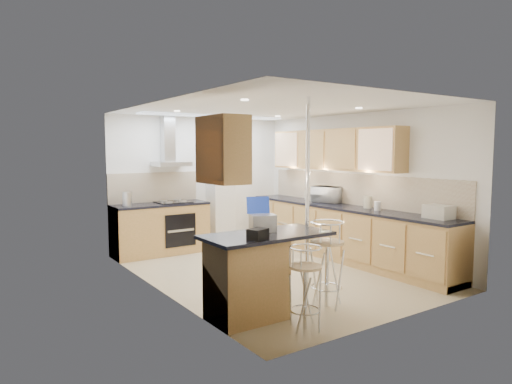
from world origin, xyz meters
TOP-DOWN VIEW (x-y plane):
  - ground at (0.00, 0.00)m, footprint 4.80×4.80m
  - room_shell at (0.32, 0.38)m, footprint 3.64×4.84m
  - right_counter at (1.50, 0.00)m, footprint 0.63×4.40m
  - back_counter at (-0.95, 2.10)m, footprint 1.70×0.63m
  - peninsula at (-1.12, -1.45)m, footprint 1.47×0.72m
  - microwave at (1.64, 0.52)m, footprint 0.51×0.61m
  - laptop at (-1.09, -1.32)m, footprint 0.34×0.30m
  - bag at (-1.40, -1.68)m, footprint 0.25×0.22m
  - bar_stool_near at (-1.03, -2.02)m, footprint 0.37×0.37m
  - bar_stool_end at (-0.37, -1.63)m, footprint 0.58×0.58m
  - jar_a at (1.59, 0.87)m, footprint 0.16×0.16m
  - jar_b at (1.66, 1.12)m, footprint 0.12×0.12m
  - jar_c at (1.64, -0.44)m, footprint 0.17×0.17m
  - jar_d at (1.53, -0.74)m, footprint 0.13×0.13m
  - bread_bin at (1.60, -1.78)m, footprint 0.29×0.36m
  - kettle at (-1.56, 2.07)m, footprint 0.16×0.16m

SIDE VIEW (x-z plane):
  - ground at x=0.00m, z-range 0.00..0.00m
  - bar_stool_near at x=-1.03m, z-range 0.00..0.89m
  - back_counter at x=-0.95m, z-range 0.00..0.92m
  - right_counter at x=1.50m, z-range 0.00..0.92m
  - peninsula at x=-1.12m, z-range 0.01..0.95m
  - bar_stool_end at x=-0.37m, z-range 0.00..1.04m
  - jar_d at x=1.53m, z-range 0.92..1.06m
  - jar_b at x=1.66m, z-range 0.92..1.07m
  - bag at x=-1.40m, z-range 0.94..1.05m
  - jar_a at x=1.59m, z-range 0.92..1.08m
  - bread_bin at x=1.60m, z-range 0.92..1.11m
  - jar_c at x=1.64m, z-range 0.92..1.12m
  - laptop at x=-1.09m, z-range 0.94..1.14m
  - kettle at x=-1.56m, z-range 0.92..1.16m
  - microwave at x=1.64m, z-range 0.92..1.21m
  - room_shell at x=0.32m, z-range 0.29..2.80m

